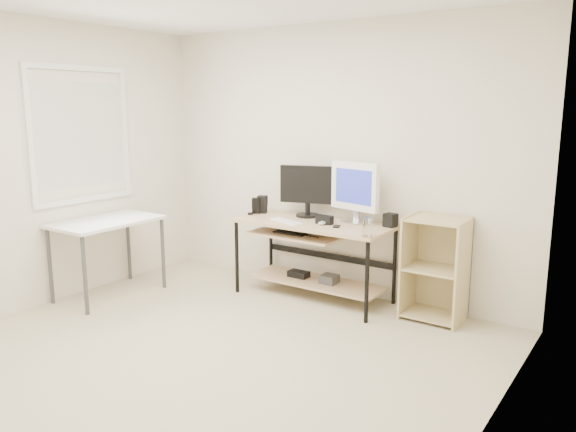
% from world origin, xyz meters
% --- Properties ---
extents(room, '(4.01, 4.01, 2.62)m').
position_xyz_m(room, '(-0.14, 0.04, 1.32)').
color(room, '#C2B695').
rests_on(room, ground).
extents(desk, '(1.50, 0.65, 0.75)m').
position_xyz_m(desk, '(-0.03, 1.66, 0.54)').
color(desk, tan).
rests_on(desk, ground).
extents(side_table, '(0.60, 1.00, 0.75)m').
position_xyz_m(side_table, '(-1.68, 0.60, 0.67)').
color(side_table, white).
rests_on(side_table, ground).
extents(shelf_unit, '(0.50, 0.40, 0.90)m').
position_xyz_m(shelf_unit, '(1.15, 1.82, 0.45)').
color(shelf_unit, '#CCB87F').
rests_on(shelf_unit, ground).
extents(black_monitor, '(0.54, 0.23, 0.50)m').
position_xyz_m(black_monitor, '(-0.19, 1.84, 1.04)').
color(black_monitor, black).
rests_on(black_monitor, desk).
extents(white_imac, '(0.53, 0.17, 0.57)m').
position_xyz_m(white_imac, '(0.33, 1.83, 1.08)').
color(white_imac, silver).
rests_on(white_imac, desk).
extents(keyboard, '(0.39, 0.22, 0.01)m').
position_xyz_m(keyboard, '(-0.21, 1.50, 0.76)').
color(keyboard, white).
rests_on(keyboard, desk).
extents(mouse, '(0.07, 0.11, 0.04)m').
position_xyz_m(mouse, '(0.14, 1.58, 0.77)').
color(mouse, '#BCBCC1').
rests_on(mouse, desk).
extents(center_speaker, '(0.16, 0.07, 0.08)m').
position_xyz_m(center_speaker, '(0.13, 1.63, 0.79)').
color(center_speaker, black).
rests_on(center_speaker, desk).
extents(speaker_left, '(0.11, 0.11, 0.18)m').
position_xyz_m(speaker_left, '(-0.67, 1.74, 0.84)').
color(speaker_left, black).
rests_on(speaker_left, desk).
extents(speaker_right, '(0.12, 0.12, 0.12)m').
position_xyz_m(speaker_right, '(0.69, 1.86, 0.81)').
color(speaker_right, black).
rests_on(speaker_right, desk).
extents(audio_controller, '(0.09, 0.08, 0.16)m').
position_xyz_m(audio_controller, '(-0.70, 1.68, 0.83)').
color(audio_controller, black).
rests_on(audio_controller, desk).
extents(volume_puck, '(0.07, 0.07, 0.02)m').
position_xyz_m(volume_puck, '(-0.71, 1.60, 0.76)').
color(volume_puck, black).
rests_on(volume_puck, desk).
extents(smartphone, '(0.09, 0.12, 0.01)m').
position_xyz_m(smartphone, '(0.29, 1.58, 0.75)').
color(smartphone, black).
rests_on(smartphone, desk).
extents(coaster, '(0.11, 0.11, 0.01)m').
position_xyz_m(coaster, '(0.69, 1.39, 0.75)').
color(coaster, '#9B6E46').
rests_on(coaster, desk).
extents(drinking_glass, '(0.09, 0.09, 0.15)m').
position_xyz_m(drinking_glass, '(0.69, 1.39, 0.83)').
color(drinking_glass, white).
rests_on(drinking_glass, coaster).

